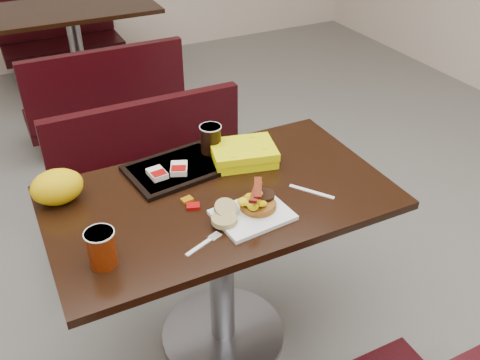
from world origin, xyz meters
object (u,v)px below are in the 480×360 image
table_near (222,272)px  coffee_cup_near (102,248)px  hashbrown_sleeve_right (179,168)px  paper_bag (57,187)px  bench_far_n (61,32)px  hashbrown_sleeve_left (157,174)px  tray (177,169)px  bench_far_s (102,94)px  fork (199,247)px  table_far (78,57)px  pancake_stack (258,204)px  platter (252,215)px  clamshell (243,154)px  coffee_cup_far (211,139)px  bench_near_n (162,185)px  knife (312,192)px

table_near → coffee_cup_near: 0.65m
hashbrown_sleeve_right → paper_bag: size_ratio=0.46×
bench_far_n → hashbrown_sleeve_left: size_ratio=12.92×
tray → paper_bag: 0.43m
tray → hashbrown_sleeve_left: hashbrown_sleeve_left is taller
bench_far_s → paper_bag: bearing=-106.8°
table_near → hashbrown_sleeve_right: hashbrown_sleeve_right is taller
fork → paper_bag: size_ratio=0.81×
tray → hashbrown_sleeve_right: size_ratio=4.41×
table_far → pancake_stack: size_ratio=9.75×
platter → table_near: bearing=99.6°
hashbrown_sleeve_right → paper_bag: 0.43m
table_far → coffee_cup_near: (-0.45, -2.77, 0.43)m
clamshell → paper_bag: bearing=-170.2°
tray → coffee_cup_far: coffee_cup_far is taller
coffee_cup_near → hashbrown_sleeve_right: bearing=43.4°
bench_far_n → hashbrown_sleeve_left: 3.15m
bench_near_n → clamshell: size_ratio=4.13×
paper_bag → pancake_stack: bearing=-30.7°
knife → fork: bearing=-113.9°
table_far → hashbrown_sleeve_left: bearing=-93.9°
pancake_stack → fork: bearing=-161.3°
table_near → pancake_stack: 0.43m
pancake_stack → hashbrown_sleeve_left: size_ratio=1.59×
hashbrown_sleeve_right → clamshell: 0.26m
table_far → hashbrown_sleeve_right: hashbrown_sleeve_right is taller
tray → platter: bearing=-79.4°
table_near → fork: fork is taller
bench_near_n → fork: size_ratio=6.99×
table_far → pancake_stack: pancake_stack is taller
bench_near_n → bench_far_s: size_ratio=1.00×
hashbrown_sleeve_left → paper_bag: (-0.35, 0.02, 0.03)m
platter → paper_bag: 0.67m
hashbrown_sleeve_right → clamshell: size_ratio=0.34×
paper_bag → hashbrown_sleeve_left: bearing=-3.4°
pancake_stack → fork: 0.27m
bench_far_s → hashbrown_sleeve_right: bearing=-92.7°
bench_far_s → table_near: bearing=-90.0°
knife → table_near: bearing=-149.7°
coffee_cup_near → knife: coffee_cup_near is taller
knife → tray: size_ratio=0.47×
bench_far_n → knife: 3.47m
fork → pancake_stack: bearing=-2.8°
bench_far_n → clamshell: clamshell is taller
coffee_cup_far → clamshell: 0.14m
bench_far_s → hashbrown_sleeve_left: size_ratio=12.92×
bench_far_s → coffee_cup_far: bearing=-87.1°
knife → hashbrown_sleeve_left: 0.56m
table_far → bench_far_s: 0.70m
table_near → fork: bearing=-127.3°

